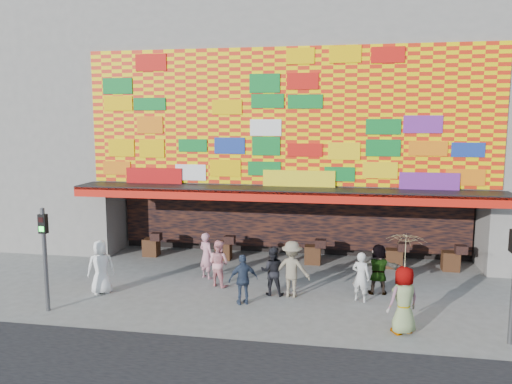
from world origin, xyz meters
TOP-DOWN VIEW (x-y plane):
  - ground at (0.00, 0.00)m, footprint 90.00×90.00m
  - shop_building at (0.00, 8.18)m, footprint 15.20×9.40m
  - neighbor_left at (-13.00, 8.00)m, footprint 11.00×8.00m
  - signal_left at (-6.20, -1.50)m, footprint 0.22×0.20m
  - ped_a at (-5.37, 0.13)m, footprint 1.00×0.88m
  - ped_b at (-2.52, 2.20)m, footprint 0.70×0.64m
  - ped_c at (-0.03, 0.94)m, footprint 0.77×0.61m
  - ped_d at (0.59, 0.90)m, footprint 1.20×0.79m
  - ped_e at (-0.77, -0.01)m, footprint 0.96×0.73m
  - ped_f at (3.24, 1.61)m, footprint 1.51×0.57m
  - ped_g at (3.68, -1.30)m, footprint 1.02×0.92m
  - ped_h at (2.68, 0.86)m, footprint 0.65×0.55m
  - ped_i at (-1.90, 1.49)m, footprint 0.93×0.85m
  - parasol at (3.68, -1.30)m, footprint 1.16×1.17m

SIDE VIEW (x-z plane):
  - ground at x=0.00m, z-range 0.00..0.00m
  - ped_e at x=-0.77m, z-range 0.00..1.51m
  - ped_h at x=2.68m, z-range 0.00..1.52m
  - ped_c at x=-0.03m, z-range 0.00..1.53m
  - ped_i at x=-1.90m, z-range 0.00..1.54m
  - ped_f at x=3.24m, z-range 0.00..1.60m
  - ped_b at x=-2.52m, z-range 0.00..1.61m
  - ped_a at x=-5.37m, z-range 0.00..1.72m
  - ped_d at x=0.59m, z-range 0.00..1.75m
  - ped_g at x=3.68m, z-range 0.00..1.76m
  - signal_left at x=-6.20m, z-range 0.36..3.36m
  - parasol at x=3.68m, z-range 1.22..3.08m
  - shop_building at x=0.00m, z-range 0.23..10.23m
  - neighbor_left at x=-13.00m, z-range 0.00..12.00m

